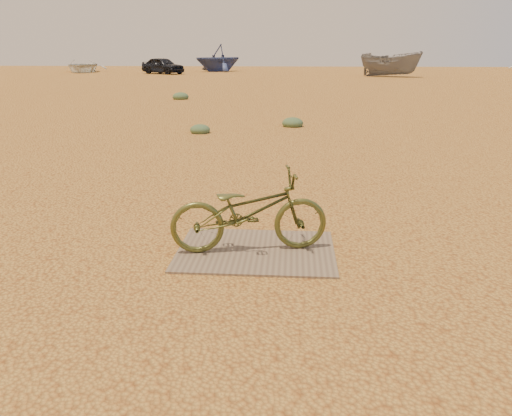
# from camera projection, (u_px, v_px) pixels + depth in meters

# --- Properties ---
(ground) EXTENTS (120.00, 120.00, 0.00)m
(ground) POSITION_uv_depth(u_px,v_px,m) (252.00, 233.00, 5.78)
(ground) COLOR gold
(ground) RESTS_ON ground
(plywood_board) EXTENTS (1.64, 1.22, 0.02)m
(plywood_board) POSITION_uv_depth(u_px,v_px,m) (256.00, 251.00, 5.25)
(plywood_board) COLOR #76644E
(plywood_board) RESTS_ON ground
(bicycle) EXTENTS (1.70, 0.87, 0.85)m
(bicycle) POSITION_uv_depth(u_px,v_px,m) (249.00, 211.00, 5.11)
(bicycle) COLOR #4E5223
(bicycle) RESTS_ON plywood_board
(car) EXTENTS (4.36, 3.62, 1.40)m
(car) POSITION_uv_depth(u_px,v_px,m) (163.00, 66.00, 43.30)
(car) COLOR black
(car) RESTS_ON ground
(boat_near_left) EXTENTS (5.06, 6.27, 1.15)m
(boat_near_left) POSITION_uv_depth(u_px,v_px,m) (82.00, 66.00, 46.60)
(boat_near_left) COLOR silver
(boat_near_left) RESTS_ON ground
(boat_far_left) EXTENTS (6.42, 6.37, 2.56)m
(boat_far_left) POSITION_uv_depth(u_px,v_px,m) (218.00, 58.00, 47.91)
(boat_far_left) COLOR #36457C
(boat_far_left) RESTS_ON ground
(boat_mid_right) EXTENTS (5.18, 4.13, 1.91)m
(boat_mid_right) POSITION_uv_depth(u_px,v_px,m) (390.00, 64.00, 38.69)
(boat_mid_right) COLOR slate
(boat_mid_right) RESTS_ON ground
(kale_a) EXTENTS (0.51, 0.51, 0.28)m
(kale_a) POSITION_uv_depth(u_px,v_px,m) (200.00, 133.00, 12.73)
(kale_a) COLOR #5C724D
(kale_a) RESTS_ON ground
(kale_b) EXTENTS (0.58, 0.58, 0.32)m
(kale_b) POSITION_uv_depth(u_px,v_px,m) (293.00, 126.00, 13.81)
(kale_b) COLOR #5C724D
(kale_b) RESTS_ON ground
(kale_c) EXTENTS (0.68, 0.68, 0.38)m
(kale_c) POSITION_uv_depth(u_px,v_px,m) (181.00, 99.00, 21.35)
(kale_c) COLOR #5C724D
(kale_c) RESTS_ON ground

